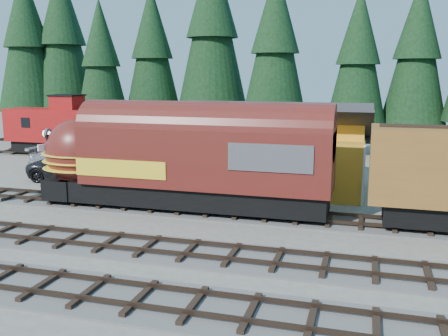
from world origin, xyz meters
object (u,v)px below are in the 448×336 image
(pickup_truck_a, at_px, (76,167))
(pickup_truck_b, at_px, (72,160))
(locomotive, at_px, (174,163))
(caboose, at_px, (60,128))
(depot, at_px, (266,142))

(pickup_truck_a, bearing_deg, pickup_truck_b, 28.89)
(locomotive, distance_m, pickup_truck_b, 13.37)
(pickup_truck_a, relative_size, pickup_truck_b, 0.96)
(pickup_truck_a, distance_m, pickup_truck_b, 2.69)
(locomotive, bearing_deg, pickup_truck_b, 146.02)
(caboose, bearing_deg, pickup_truck_a, -51.06)
(depot, height_order, caboose, depot)
(depot, xyz_separation_m, pickup_truck_a, (-12.92, -1.19, -2.10))
(depot, bearing_deg, pickup_truck_a, -174.75)
(depot, distance_m, pickup_truck_a, 13.14)
(depot, relative_size, pickup_truck_a, 2.07)
(depot, distance_m, locomotive, 7.43)
(locomotive, height_order, pickup_truck_a, locomotive)
(pickup_truck_b, bearing_deg, depot, -90.64)
(locomotive, relative_size, caboose, 1.69)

